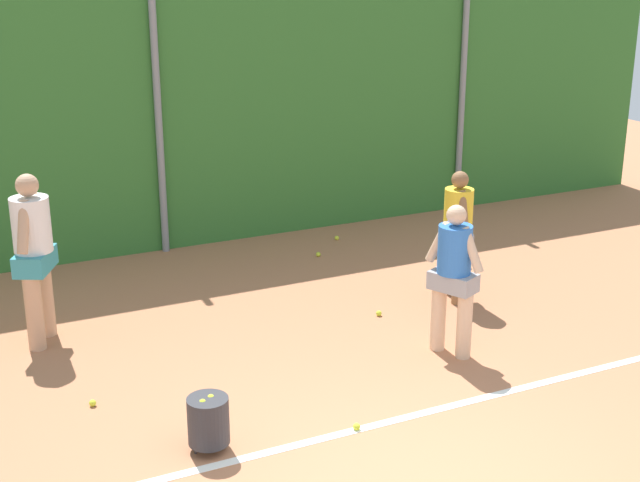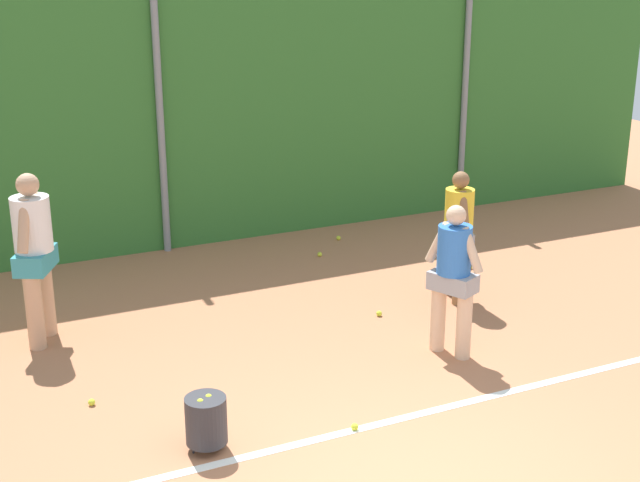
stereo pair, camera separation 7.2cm
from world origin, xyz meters
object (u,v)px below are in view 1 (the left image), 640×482
(player_midcourt, at_px, (458,229))
(tennis_ball_11, at_px, (222,413))
(player_foreground_near, at_px, (454,272))
(tennis_ball_12, at_px, (318,254))
(tennis_ball_6, at_px, (337,238))
(ball_hopper, at_px, (208,420))
(player_backcourt_far, at_px, (34,250))
(tennis_ball_10, at_px, (357,427))
(tennis_ball_3, at_px, (93,403))
(tennis_ball_5, at_px, (469,266))
(tennis_ball_9, at_px, (379,313))

(player_midcourt, bearing_deg, tennis_ball_11, -49.14)
(player_foreground_near, height_order, tennis_ball_12, player_foreground_near)
(tennis_ball_6, height_order, tennis_ball_12, same)
(player_foreground_near, height_order, ball_hopper, player_foreground_near)
(player_midcourt, xyz_separation_m, player_backcourt_far, (-4.79, 0.91, 0.16))
(tennis_ball_6, distance_m, tennis_ball_12, 0.79)
(player_midcourt, relative_size, tennis_ball_10, 24.51)
(player_foreground_near, height_order, tennis_ball_6, player_foreground_near)
(player_foreground_near, bearing_deg, player_backcourt_far, 35.90)
(ball_hopper, bearing_deg, tennis_ball_11, 59.63)
(ball_hopper, bearing_deg, tennis_ball_3, 121.45)
(player_midcourt, relative_size, tennis_ball_11, 24.51)
(tennis_ball_10, bearing_deg, tennis_ball_5, 42.63)
(tennis_ball_5, relative_size, tennis_ball_6, 1.00)
(player_backcourt_far, distance_m, tennis_ball_10, 4.01)
(tennis_ball_6, xyz_separation_m, tennis_ball_11, (-3.30, -4.20, 0.00))
(player_backcourt_far, xyz_separation_m, tennis_ball_9, (3.68, -0.97, -1.03))
(tennis_ball_6, bearing_deg, tennis_ball_5, -60.49)
(ball_hopper, height_order, tennis_ball_12, ball_hopper)
(tennis_ball_10, bearing_deg, player_foreground_near, 30.90)
(tennis_ball_11, height_order, tennis_ball_12, same)
(player_midcourt, height_order, tennis_ball_11, player_midcourt)
(tennis_ball_11, xyz_separation_m, tennis_ball_12, (2.73, 3.65, 0.00))
(player_backcourt_far, xyz_separation_m, tennis_ball_5, (5.58, -0.08, -1.03))
(ball_hopper, bearing_deg, tennis_ball_10, -10.86)
(tennis_ball_12, bearing_deg, tennis_ball_11, -126.82)
(player_midcourt, height_order, tennis_ball_9, player_midcourt)
(player_foreground_near, bearing_deg, tennis_ball_3, 57.85)
(player_midcourt, relative_size, ball_hopper, 3.15)
(player_backcourt_far, bearing_deg, tennis_ball_3, 32.75)
(player_midcourt, bearing_deg, tennis_ball_3, -62.16)
(tennis_ball_9, bearing_deg, player_backcourt_far, 165.20)
(player_foreground_near, bearing_deg, tennis_ball_6, -33.98)
(player_foreground_near, distance_m, tennis_ball_12, 3.54)
(tennis_ball_3, bearing_deg, ball_hopper, -58.55)
(ball_hopper, height_order, tennis_ball_10, ball_hopper)
(tennis_ball_9, bearing_deg, ball_hopper, -144.88)
(ball_hopper, height_order, tennis_ball_9, ball_hopper)
(tennis_ball_11, bearing_deg, player_midcourt, 22.78)
(tennis_ball_12, bearing_deg, tennis_ball_10, -111.39)
(tennis_ball_3, relative_size, tennis_ball_5, 1.00)
(tennis_ball_3, distance_m, tennis_ball_12, 4.79)
(player_foreground_near, relative_size, ball_hopper, 3.21)
(tennis_ball_5, distance_m, tennis_ball_11, 4.94)
(tennis_ball_6, height_order, tennis_ball_9, same)
(player_foreground_near, distance_m, tennis_ball_6, 4.12)
(tennis_ball_5, distance_m, tennis_ball_9, 2.10)
(tennis_ball_3, distance_m, tennis_ball_11, 1.26)
(tennis_ball_9, distance_m, tennis_ball_12, 2.23)
(tennis_ball_5, relative_size, tennis_ball_10, 1.00)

